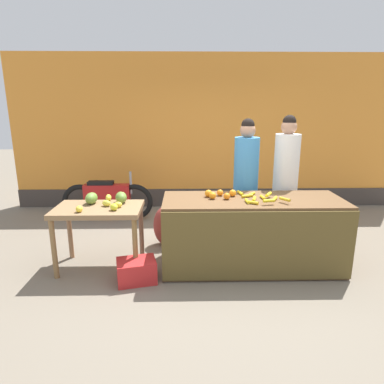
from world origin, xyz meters
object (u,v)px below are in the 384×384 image
parked_motorcycle (107,198)px  produce_sack (166,226)px  vendor_woman_blue_shirt (246,184)px  vendor_woman_white_shirt (285,182)px  produce_crate (137,271)px

parked_motorcycle → produce_sack: bearing=-46.1°
vendor_woman_blue_shirt → produce_sack: vendor_woman_blue_shirt is taller
vendor_woman_white_shirt → produce_sack: vendor_woman_white_shirt is taller
vendor_woman_blue_shirt → produce_sack: bearing=178.5°
vendor_woman_blue_shirt → vendor_woman_white_shirt: size_ratio=0.98×
parked_motorcycle → produce_sack: parked_motorcycle is taller
vendor_woman_blue_shirt → vendor_woman_white_shirt: (0.55, -0.02, 0.02)m
vendor_woman_blue_shirt → produce_sack: (-1.13, 0.03, -0.62)m
vendor_woman_white_shirt → produce_crate: (-1.96, -1.00, -0.81)m
produce_sack → produce_crate: bearing=-105.0°
parked_motorcycle → produce_crate: bearing=-69.6°
vendor_woman_blue_shirt → produce_sack: size_ratio=3.11×
produce_sack → vendor_woman_white_shirt: bearing=-1.9°
vendor_woman_blue_shirt → produce_crate: bearing=-144.2°
parked_motorcycle → produce_sack: size_ratio=2.74×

